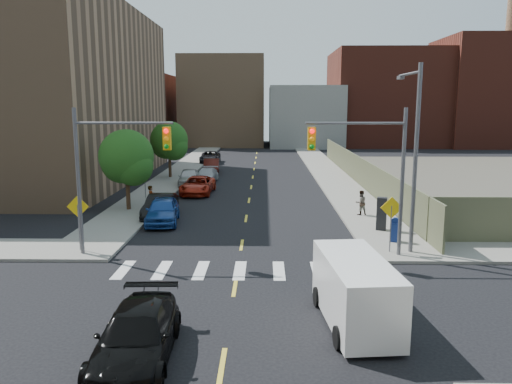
{
  "coord_description": "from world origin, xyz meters",
  "views": [
    {
      "loc": [
        1.16,
        -16.75,
        7.18
      ],
      "look_at": [
        0.66,
        12.35,
        2.0
      ],
      "focal_mm": 35.0,
      "sensor_mm": 36.0,
      "label": 1
    }
  ],
  "objects_px": {
    "parked_car_black": "(160,206)",
    "pedestrian_west": "(151,198)",
    "parked_car_silver": "(206,175)",
    "parked_car_maroon": "(211,166)",
    "parked_car_grey": "(210,157)",
    "mailbox": "(395,230)",
    "parked_car_red": "(198,185)",
    "pedestrian_east": "(361,203)",
    "parked_car_blue": "(163,211)",
    "payphone": "(382,214)",
    "parked_car_white": "(189,177)",
    "black_sedan": "(137,336)",
    "cargo_van": "(354,288)"
  },
  "relations": [
    {
      "from": "parked_car_black",
      "to": "parked_car_silver",
      "type": "height_order",
      "value": "parked_car_black"
    },
    {
      "from": "parked_car_maroon",
      "to": "parked_car_grey",
      "type": "bearing_deg",
      "value": 92.63
    },
    {
      "from": "parked_car_blue",
      "to": "payphone",
      "type": "relative_size",
      "value": 2.5
    },
    {
      "from": "parked_car_silver",
      "to": "parked_car_maroon",
      "type": "xyz_separation_m",
      "value": [
        -0.17,
        6.05,
        0.09
      ]
    },
    {
      "from": "parked_car_black",
      "to": "parked_car_maroon",
      "type": "relative_size",
      "value": 0.98
    },
    {
      "from": "parked_car_red",
      "to": "parked_car_white",
      "type": "relative_size",
      "value": 1.14
    },
    {
      "from": "parked_car_white",
      "to": "pedestrian_west",
      "type": "xyz_separation_m",
      "value": [
        -0.82,
        -11.18,
        0.24
      ]
    },
    {
      "from": "parked_car_maroon",
      "to": "parked_car_grey",
      "type": "distance_m",
      "value": 9.19
    },
    {
      "from": "parked_car_red",
      "to": "parked_car_silver",
      "type": "bearing_deg",
      "value": 92.54
    },
    {
      "from": "parked_car_red",
      "to": "pedestrian_east",
      "type": "height_order",
      "value": "pedestrian_east"
    },
    {
      "from": "parked_car_grey",
      "to": "cargo_van",
      "type": "bearing_deg",
      "value": -80.46
    },
    {
      "from": "parked_car_grey",
      "to": "cargo_van",
      "type": "relative_size",
      "value": 1.02
    },
    {
      "from": "parked_car_black",
      "to": "pedestrian_west",
      "type": "relative_size",
      "value": 2.6
    },
    {
      "from": "parked_car_red",
      "to": "parked_car_white",
      "type": "distance_m",
      "value": 4.19
    },
    {
      "from": "parked_car_black",
      "to": "pedestrian_west",
      "type": "xyz_separation_m",
      "value": [
        -0.82,
        1.13,
        0.27
      ]
    },
    {
      "from": "parked_car_red",
      "to": "pedestrian_east",
      "type": "relative_size",
      "value": 3.23
    },
    {
      "from": "parked_car_grey",
      "to": "pedestrian_west",
      "type": "relative_size",
      "value": 3.03
    },
    {
      "from": "parked_car_black",
      "to": "parked_car_white",
      "type": "xyz_separation_m",
      "value": [
        0.0,
        12.31,
        0.03
      ]
    },
    {
      "from": "parked_car_silver",
      "to": "parked_car_grey",
      "type": "xyz_separation_m",
      "value": [
        -1.3,
        15.17,
        0.07
      ]
    },
    {
      "from": "parked_car_black",
      "to": "parked_car_silver",
      "type": "xyz_separation_m",
      "value": [
        1.3,
        14.33,
        -0.08
      ]
    },
    {
      "from": "parked_car_silver",
      "to": "mailbox",
      "type": "distance_m",
      "value": 23.69
    },
    {
      "from": "parked_car_blue",
      "to": "black_sedan",
      "type": "height_order",
      "value": "parked_car_blue"
    },
    {
      "from": "cargo_van",
      "to": "payphone",
      "type": "xyz_separation_m",
      "value": [
        3.63,
        11.81,
        -0.1
      ]
    },
    {
      "from": "cargo_van",
      "to": "parked_car_red",
      "type": "bearing_deg",
      "value": 104.05
    },
    {
      "from": "mailbox",
      "to": "payphone",
      "type": "bearing_deg",
      "value": 111.01
    },
    {
      "from": "pedestrian_west",
      "to": "mailbox",
      "type": "bearing_deg",
      "value": -123.92
    },
    {
      "from": "cargo_van",
      "to": "mailbox",
      "type": "xyz_separation_m",
      "value": [
        3.78,
        9.38,
        -0.41
      ]
    },
    {
      "from": "parked_car_black",
      "to": "cargo_van",
      "type": "xyz_separation_m",
      "value": [
        9.62,
        -15.41,
        0.45
      ]
    },
    {
      "from": "parked_car_white",
      "to": "parked_car_maroon",
      "type": "height_order",
      "value": "parked_car_white"
    },
    {
      "from": "parked_car_blue",
      "to": "black_sedan",
      "type": "relative_size",
      "value": 0.91
    },
    {
      "from": "parked_car_black",
      "to": "black_sedan",
      "type": "height_order",
      "value": "black_sedan"
    },
    {
      "from": "parked_car_black",
      "to": "parked_car_grey",
      "type": "height_order",
      "value": "parked_car_black"
    },
    {
      "from": "parked_car_maroon",
      "to": "parked_car_silver",
      "type": "bearing_deg",
      "value": -92.81
    },
    {
      "from": "parked_car_black",
      "to": "parked_car_maroon",
      "type": "distance_m",
      "value": 20.41
    },
    {
      "from": "parked_car_grey",
      "to": "payphone",
      "type": "height_order",
      "value": "payphone"
    },
    {
      "from": "parked_car_silver",
      "to": "parked_car_red",
      "type": "bearing_deg",
      "value": -86.48
    },
    {
      "from": "parked_car_grey",
      "to": "mailbox",
      "type": "relative_size",
      "value": 4.09
    },
    {
      "from": "parked_car_blue",
      "to": "black_sedan",
      "type": "bearing_deg",
      "value": -86.88
    },
    {
      "from": "parked_car_black",
      "to": "parked_car_silver",
      "type": "relative_size",
      "value": 0.99
    },
    {
      "from": "mailbox",
      "to": "pedestrian_west",
      "type": "bearing_deg",
      "value": 170.7
    },
    {
      "from": "parked_car_grey",
      "to": "payphone",
      "type": "bearing_deg",
      "value": -70.74
    },
    {
      "from": "parked_car_grey",
      "to": "mailbox",
      "type": "bearing_deg",
      "value": -71.89
    },
    {
      "from": "parked_car_silver",
      "to": "mailbox",
      "type": "relative_size",
      "value": 3.56
    },
    {
      "from": "parked_car_blue",
      "to": "parked_car_red",
      "type": "relative_size",
      "value": 0.91
    },
    {
      "from": "cargo_van",
      "to": "pedestrian_west",
      "type": "height_order",
      "value": "cargo_van"
    },
    {
      "from": "pedestrian_east",
      "to": "parked_car_maroon",
      "type": "bearing_deg",
      "value": -78.13
    },
    {
      "from": "mailbox",
      "to": "parked_car_red",
      "type": "bearing_deg",
      "value": 147.55
    },
    {
      "from": "black_sedan",
      "to": "parked_car_maroon",
      "type": "bearing_deg",
      "value": 90.68
    },
    {
      "from": "parked_car_red",
      "to": "black_sedan",
      "type": "relative_size",
      "value": 1.0
    },
    {
      "from": "parked_car_blue",
      "to": "parked_car_maroon",
      "type": "height_order",
      "value": "parked_car_blue"
    }
  ]
}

